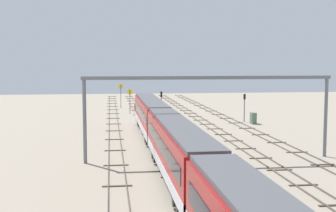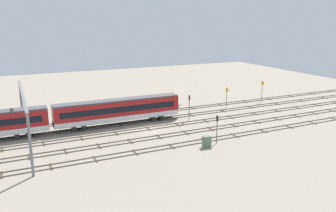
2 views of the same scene
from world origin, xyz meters
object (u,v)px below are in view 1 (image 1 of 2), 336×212
overhead_gantry (210,93)px  signal_light_trackside_approach (161,102)px  speed_sign_near_foreground (130,97)px  relay_cabinet (253,118)px  signal_light_trackside_departure (244,104)px  train (176,149)px  speed_sign_mid_trackside (121,92)px

overhead_gantry → signal_light_trackside_approach: overhead_gantry is taller
speed_sign_near_foreground → relay_cabinet: speed_sign_near_foreground is taller
speed_sign_near_foreground → signal_light_trackside_departure: speed_sign_near_foreground is taller
signal_light_trackside_approach → overhead_gantry: bearing=-177.3°
overhead_gantry → relay_cabinet: size_ratio=13.91×
train → speed_sign_mid_trackside: bearing=2.9°
overhead_gantry → speed_sign_mid_trackside: bearing=8.1°
relay_cabinet → train: bearing=152.3°
signal_light_trackside_departure → overhead_gantry: bearing=156.5°
overhead_gantry → speed_sign_near_foreground: overhead_gantry is taller
speed_sign_near_foreground → signal_light_trackside_approach: size_ratio=0.94×
signal_light_trackside_approach → relay_cabinet: 15.32m
overhead_gantry → relay_cabinet: 29.24m
overhead_gantry → speed_sign_mid_trackside: overhead_gantry is taller
overhead_gantry → speed_sign_mid_trackside: 54.31m
overhead_gantry → speed_sign_near_foreground: size_ratio=5.34×
speed_sign_near_foreground → signal_light_trackside_departure: 23.33m
train → speed_sign_mid_trackside: size_ratio=14.52×
overhead_gantry → train: bearing=149.5°
speed_sign_mid_trackside → signal_light_trackside_departure: (-25.75, -19.78, -0.34)m
signal_light_trackside_approach → signal_light_trackside_departure: 13.80m
speed_sign_mid_trackside → speed_sign_near_foreground: bearing=-172.6°
train → overhead_gantry: overhead_gantry is taller
speed_sign_near_foreground → overhead_gantry: bearing=-171.7°
overhead_gantry → signal_light_trackside_departure: size_ratio=5.43×
speed_sign_mid_trackside → train: bearing=-177.1°
signal_light_trackside_approach → speed_sign_near_foreground: bearing=21.2°
overhead_gantry → signal_light_trackside_approach: size_ratio=5.03×
relay_cabinet → overhead_gantry: bearing=153.1°
train → relay_cabinet: 37.51m
speed_sign_near_foreground → speed_sign_mid_trackside: 11.39m
speed_sign_mid_trackside → signal_light_trackside_approach: speed_sign_mid_trackside is taller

